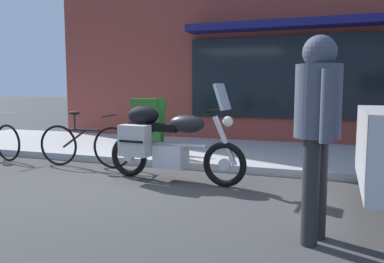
# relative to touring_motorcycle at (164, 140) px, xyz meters

# --- Properties ---
(ground_plane) EXTENTS (80.00, 80.00, 0.00)m
(ground_plane) POSITION_rel_touring_motorcycle_xyz_m (-0.55, -0.29, -0.60)
(ground_plane) COLOR #3A3A3A
(touring_motorcycle) EXTENTS (2.13, 0.62, 1.38)m
(touring_motorcycle) POSITION_rel_touring_motorcycle_xyz_m (0.00, 0.00, 0.00)
(touring_motorcycle) COLOR black
(touring_motorcycle) RESTS_ON ground_plane
(parked_bicycle) EXTENTS (1.70, 0.48, 0.94)m
(parked_bicycle) POSITION_rel_touring_motorcycle_xyz_m (-1.66, 0.45, -0.22)
(parked_bicycle) COLOR black
(parked_bicycle) RESTS_ON ground_plane
(pedestrian_walking) EXTENTS (0.48, 0.53, 1.76)m
(pedestrian_walking) POSITION_rel_touring_motorcycle_xyz_m (2.10, -1.58, 0.52)
(pedestrian_walking) COLOR #272727
(pedestrian_walking) RESTS_ON ground_plane
(sandwich_board_sign) EXTENTS (0.55, 0.43, 1.01)m
(sandwich_board_sign) POSITION_rel_touring_motorcycle_xyz_m (-1.01, 1.56, 0.03)
(sandwich_board_sign) COLOR #1E511E
(sandwich_board_sign) RESTS_ON sidewalk_curb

